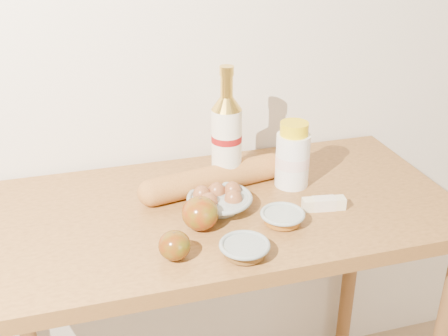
% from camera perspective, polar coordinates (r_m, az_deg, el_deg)
% --- Properties ---
extents(back_wall, '(3.50, 0.02, 2.60)m').
position_cam_1_polar(back_wall, '(1.59, -3.73, 14.71)').
color(back_wall, silver).
rests_on(back_wall, ground).
extents(table, '(1.20, 0.60, 0.90)m').
position_cam_1_polar(table, '(1.50, -0.32, -7.89)').
color(table, '#A67035').
rests_on(table, ground).
extents(bourbon_bottle, '(0.09, 0.09, 0.33)m').
position_cam_1_polar(bourbon_bottle, '(1.48, 0.26, 2.98)').
color(bourbon_bottle, '#F1E7CC').
rests_on(bourbon_bottle, table).
extents(cream_bottle, '(0.10, 0.10, 0.18)m').
position_cam_1_polar(cream_bottle, '(1.51, 6.98, 1.16)').
color(cream_bottle, white).
rests_on(cream_bottle, table).
extents(egg_bowl, '(0.17, 0.17, 0.06)m').
position_cam_1_polar(egg_bowl, '(1.41, -0.48, -3.28)').
color(egg_bowl, '#909D97').
rests_on(egg_bowl, table).
extents(baguette, '(0.43, 0.14, 0.07)m').
position_cam_1_polar(baguette, '(1.48, -1.00, -1.08)').
color(baguette, '#C8843D').
rests_on(baguette, table).
extents(apple_redgreen_front, '(0.07, 0.07, 0.07)m').
position_cam_1_polar(apple_redgreen_front, '(1.22, -5.04, -7.84)').
color(apple_redgreen_front, maroon).
rests_on(apple_redgreen_front, table).
extents(apple_redgreen_right, '(0.11, 0.11, 0.08)m').
position_cam_1_polar(apple_redgreen_right, '(1.32, -2.43, -4.63)').
color(apple_redgreen_right, '#980808').
rests_on(apple_redgreen_right, table).
extents(sugar_bowl, '(0.12, 0.12, 0.03)m').
position_cam_1_polar(sugar_bowl, '(1.24, 2.10, -8.20)').
color(sugar_bowl, gray).
rests_on(sugar_bowl, table).
extents(syrup_bowl, '(0.13, 0.13, 0.03)m').
position_cam_1_polar(syrup_bowl, '(1.36, 5.96, -5.00)').
color(syrup_bowl, '#98A6A0').
rests_on(syrup_bowl, table).
extents(butter_stick, '(0.11, 0.05, 0.03)m').
position_cam_1_polar(butter_stick, '(1.43, 10.10, -3.59)').
color(butter_stick, beige).
rests_on(butter_stick, table).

